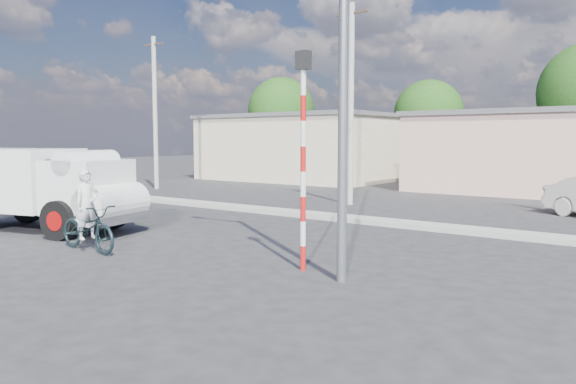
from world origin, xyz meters
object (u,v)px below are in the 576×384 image
Objects in this scene: bicycle at (88,228)px; cyclist at (88,217)px; traffic_pole at (303,142)px; streetlight at (336,10)px; truck at (45,186)px.

cyclist is (0.00, 0.00, 0.26)m from bicycle.
traffic_pole is (5.16, 1.50, 2.04)m from bicycle.
cyclist is 7.47m from streetlight.
truck reaches higher than bicycle.
streetlight is (9.69, 0.20, 3.65)m from truck.
cyclist is at bearing -29.80° from truck.
cyclist is at bearing 0.00° from bicycle.
streetlight is at bearing -17.73° from traffic_pole.
bicycle is at bearing 0.00° from cyclist.
streetlight is at bearing -76.49° from bicycle.
truck is 0.67× the size of streetlight.
cyclist is at bearing -168.87° from streetlight.
streetlight is (6.10, 1.20, 4.14)m from cyclist.
streetlight is at bearing -76.49° from cyclist.
streetlight reaches higher than cyclist.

